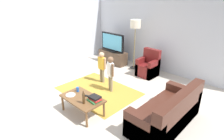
{
  "coord_description": "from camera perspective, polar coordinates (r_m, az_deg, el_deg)",
  "views": [
    {
      "loc": [
        3.32,
        -2.84,
        2.63
      ],
      "look_at": [
        0.0,
        0.6,
        0.65
      ],
      "focal_mm": 29.98,
      "sensor_mm": 36.0,
      "label": 1
    }
  ],
  "objects": [
    {
      "name": "couch",
      "position": [
        4.17,
        16.92,
        -12.69
      ],
      "size": [
        0.8,
        1.8,
        0.86
      ],
      "color": "#472319",
      "rests_on": "ground"
    },
    {
      "name": "child_near_tv",
      "position": [
        5.74,
        -3.13,
        1.71
      ],
      "size": [
        0.33,
        0.16,
        0.99
      ],
      "color": "gray",
      "rests_on": "ground"
    },
    {
      "name": "armchair",
      "position": [
        6.45,
        11.05,
        0.88
      ],
      "size": [
        0.6,
        0.6,
        0.9
      ],
      "color": "maroon",
      "rests_on": "ground"
    },
    {
      "name": "tv_remote",
      "position": [
        4.37,
        -7.44,
        -7.89
      ],
      "size": [
        0.18,
        0.1,
        0.02
      ],
      "primitive_type": "cube",
      "rotation": [
        0.0,
        0.0,
        0.34
      ],
      "color": "black",
      "rests_on": "coffee_table"
    },
    {
      "name": "area_rug",
      "position": [
        5.46,
        -4.22,
        -6.32
      ],
      "size": [
        2.2,
        1.6,
        0.01
      ],
      "primitive_type": "cube",
      "color": "#B28C33",
      "rests_on": "ground"
    },
    {
      "name": "floor_lamp",
      "position": [
        6.7,
        7.15,
        13.01
      ],
      "size": [
        0.36,
        0.36,
        1.78
      ],
      "color": "#262626",
      "rests_on": "ground"
    },
    {
      "name": "coffee_table",
      "position": [
        4.38,
        -9.05,
        -8.86
      ],
      "size": [
        1.0,
        0.6,
        0.42
      ],
      "color": "brown",
      "rests_on": "ground"
    },
    {
      "name": "book_stack",
      "position": [
        4.16,
        -5.31,
        -8.75
      ],
      "size": [
        0.29,
        0.24,
        0.12
      ],
      "color": "#388C4C",
      "rests_on": "coffee_table"
    },
    {
      "name": "soda_can",
      "position": [
        4.59,
        -10.44,
        -5.84
      ],
      "size": [
        0.07,
        0.07,
        0.12
      ],
      "primitive_type": "cylinder",
      "color": "#2659B2",
      "rests_on": "coffee_table"
    },
    {
      "name": "tv_stand",
      "position": [
        7.5,
        0.23,
        3.94
      ],
      "size": [
        1.2,
        0.44,
        0.5
      ],
      "color": "#4C3828",
      "rests_on": "ground"
    },
    {
      "name": "plate",
      "position": [
        4.49,
        -12.51,
        -7.43
      ],
      "size": [
        0.22,
        0.22,
        0.02
      ],
      "color": "white",
      "rests_on": "coffee_table"
    },
    {
      "name": "bottle",
      "position": [
        4.07,
        -8.64,
        -8.54
      ],
      "size": [
        0.06,
        0.06,
        0.3
      ],
      "color": "#4C3319",
      "rests_on": "coffee_table"
    },
    {
      "name": "tv",
      "position": [
        7.31,
        0.12,
        8.39
      ],
      "size": [
        1.1,
        0.28,
        0.71
      ],
      "color": "black",
      "rests_on": "tv_stand"
    },
    {
      "name": "child_center",
      "position": [
        5.2,
        -0.45,
        -0.23
      ],
      "size": [
        0.32,
        0.2,
        1.03
      ],
      "color": "gray",
      "rests_on": "ground"
    },
    {
      "name": "ground",
      "position": [
        5.1,
        -4.74,
        -8.64
      ],
      "size": [
        7.8,
        7.8,
        0.0
      ],
      "primitive_type": "plane",
      "color": "beige"
    },
    {
      "name": "wall_left",
      "position": [
        7.04,
        -21.84,
        10.45
      ],
      "size": [
        0.12,
        6.0,
        2.7
      ],
      "primitive_type": "cube",
      "color": "silver",
      "rests_on": "ground"
    },
    {
      "name": "wall_back",
      "position": [
        6.84,
        14.37,
        11.02
      ],
      "size": [
        6.0,
        0.12,
        2.7
      ],
      "primitive_type": "cube",
      "color": "silver",
      "rests_on": "ground"
    }
  ]
}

